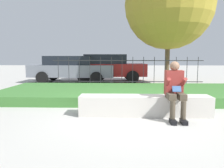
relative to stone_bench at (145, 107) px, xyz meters
name	(u,v)px	position (x,y,z in m)	size (l,w,h in m)	color
ground_plane	(134,115)	(-0.24, 0.00, -0.21)	(60.00, 60.00, 0.00)	#B2AFA8
stone_bench	(145,107)	(0.00, 0.00, 0.00)	(3.04, 0.49, 0.47)	beige
person_seated_reader	(175,88)	(0.62, -0.28, 0.49)	(0.42, 0.73, 1.27)	black
grass_berm	(130,93)	(-0.24, 2.36, -0.07)	(8.63, 3.32, 0.28)	#3D7533
iron_fence	(127,72)	(-0.24, 4.63, 0.50)	(6.63, 0.03, 1.37)	#232326
car_parked_left	(72,68)	(-3.14, 6.73, 0.54)	(4.50, 2.03, 1.41)	slate
car_parked_center	(107,67)	(-1.25, 7.05, 0.58)	(4.16, 2.11, 1.49)	maroon
tree_behind_fence	(169,5)	(1.69, 5.48, 3.53)	(4.08, 4.08, 5.78)	brown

